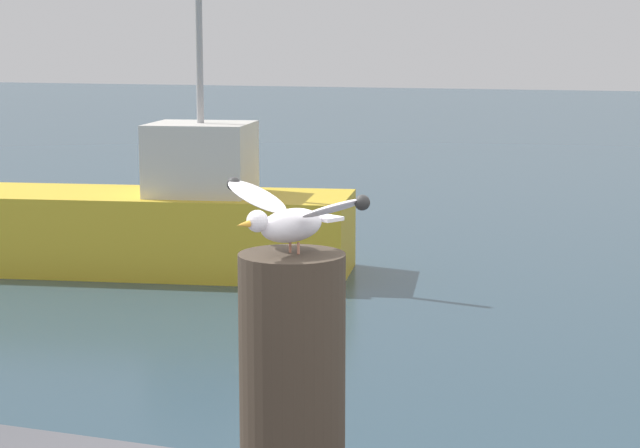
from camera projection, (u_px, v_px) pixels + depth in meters
name	position (u px, v px, depth m)	size (l,w,h in m)	color
mooring_post	(292.00, 384.00, 3.30)	(0.32, 0.32, 0.80)	#382D23
seagull	(291.00, 216.00, 3.22)	(0.57, 0.38, 0.20)	tan
boat_yellow	(94.00, 222.00, 12.87)	(6.11, 2.44, 3.91)	yellow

